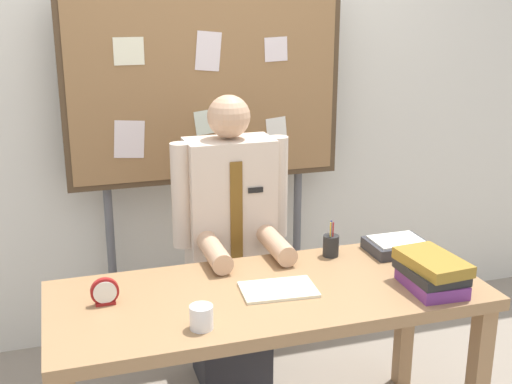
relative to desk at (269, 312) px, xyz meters
name	(u,v)px	position (x,y,z in m)	size (l,w,h in m)	color
back_wall	(197,92)	(0.00, 1.22, 0.70)	(6.40, 0.08, 2.70)	silver
desk	(269,312)	(0.00, 0.00, 0.00)	(1.70, 0.70, 0.75)	#9E754C
person	(231,256)	(0.00, 0.57, 0.01)	(0.55, 0.56, 1.43)	#2D2D33
bulletin_board	(206,94)	(0.00, 1.02, 0.72)	(1.43, 0.09, 1.88)	#4C3823
book_stack	(432,272)	(0.61, -0.18, 0.16)	(0.20, 0.31, 0.14)	#72337F
open_notebook	(278,290)	(0.03, -0.02, 0.10)	(0.29, 0.19, 0.01)	#F4EFCC
desk_clock	(105,293)	(-0.62, 0.07, 0.14)	(0.11, 0.04, 0.11)	maroon
coffee_mug	(201,317)	(-0.32, -0.22, 0.14)	(0.08, 0.08, 0.09)	white
pen_holder	(331,245)	(0.37, 0.25, 0.14)	(0.07, 0.07, 0.16)	#262626
paper_tray	(397,245)	(0.67, 0.21, 0.12)	(0.26, 0.20, 0.06)	#333338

